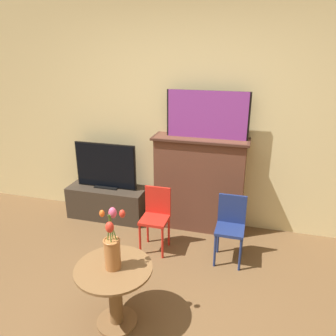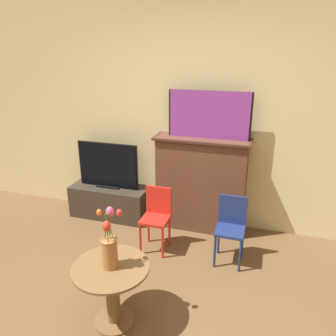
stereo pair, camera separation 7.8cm
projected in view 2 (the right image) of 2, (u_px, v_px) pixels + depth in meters
name	position (u px, v px, depth m)	size (l,w,h in m)	color
wall_back	(195.00, 113.00, 3.74)	(8.00, 0.06, 2.70)	beige
fireplace_mantel	(201.00, 183.00, 3.81)	(1.08, 0.35, 1.12)	brown
painting	(209.00, 115.00, 3.52)	(0.90, 0.03, 0.51)	black
tv_stand	(110.00, 201.00, 4.20)	(0.98, 0.39, 0.40)	#382D23
tv_monitor	(108.00, 166.00, 4.04)	(0.79, 0.12, 0.57)	black
chair_red	(156.00, 214.00, 3.46)	(0.28, 0.28, 0.69)	red
chair_blue	(231.00, 225.00, 3.25)	(0.28, 0.28, 0.69)	navy
side_table	(112.00, 286.00, 2.50)	(0.58, 0.58, 0.53)	brown
vase_tulips	(109.00, 246.00, 2.38)	(0.18, 0.14, 0.47)	#AD6B38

